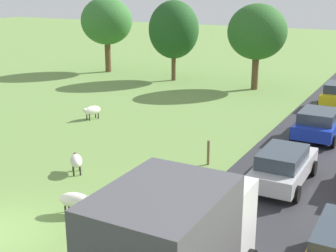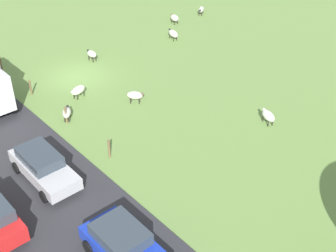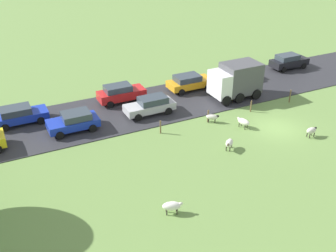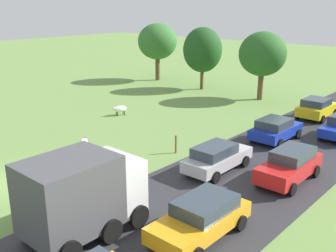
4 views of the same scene
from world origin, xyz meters
The scene contains 15 objects.
ground_plane centered at (0.00, 0.00, 0.00)m, with size 160.00×160.00×0.00m, color #6B8E47.
sheep_0 centered at (-15.07, -2.82, 0.49)m, with size 1.21×1.02×0.72m.
sheep_1 centered at (-11.81, -2.83, 0.53)m, with size 0.65×1.05×0.81m.
sheep_2 centered at (-5.59, 12.57, 0.54)m, with size 0.88×1.27×0.81m.
sheep_3 centered at (1.36, 2.45, 0.54)m, with size 1.28×0.81×0.80m.
sheep_4 centered at (-2.30, -1.49, 0.56)m, with size 0.56×1.03×0.81m.
sheep_5 centered at (-9.48, -0.39, 0.51)m, with size 0.77×1.33×0.78m.
sheep_6 centered at (-1.02, 5.44, 0.56)m, with size 1.06×1.10×0.81m.
sheep_7 centered at (3.31, 4.27, 0.51)m, with size 1.00×1.09×0.76m.
fence_post_0 centered at (3.53, -4.40, 0.63)m, with size 0.12×0.12×1.26m, color brown.
fence_post_1 centered at (3.53, 0.07, 0.53)m, with size 0.12×0.12×1.07m, color brown.
fence_post_2 centered at (3.53, 4.54, 0.56)m, with size 0.12×0.12×1.11m, color brown.
fence_post_3 centered at (3.53, 9.02, 0.57)m, with size 0.12×0.12×1.14m, color brown.
car_5 centered at (7.07, 15.14, 0.86)m, with size 2.20×4.10×1.52m.
car_8 centered at (7.08, 8.32, 0.86)m, with size 1.97×4.45×1.53m.
Camera 2 is at (14.39, 26.29, 15.88)m, focal length 50.04 mm.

